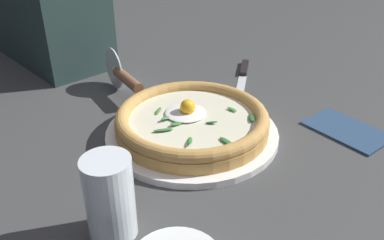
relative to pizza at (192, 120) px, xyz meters
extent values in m
cube|color=#3D3E3E|center=(0.03, -0.03, -0.05)|extent=(2.40, 2.40, 0.03)
cylinder|color=white|center=(0.00, 0.00, -0.03)|extent=(0.30, 0.30, 0.01)
cylinder|color=tan|center=(0.00, 0.00, -0.01)|extent=(0.27, 0.27, 0.02)
torus|color=tan|center=(0.00, 0.00, 0.01)|extent=(0.27, 0.27, 0.02)
cylinder|color=beige|center=(0.00, 0.00, 0.00)|extent=(0.22, 0.22, 0.00)
ellipsoid|color=white|center=(0.02, 0.00, 0.01)|extent=(0.07, 0.07, 0.01)
sphere|color=yellow|center=(0.01, 0.00, 0.02)|extent=(0.03, 0.03, 0.03)
ellipsoid|color=#4E9F43|center=(-0.02, -0.07, 0.01)|extent=(0.02, 0.01, 0.00)
ellipsoid|color=#3B7943|center=(-0.01, 0.06, 0.01)|extent=(0.02, 0.03, 0.01)
ellipsoid|color=#30772F|center=(-0.01, 0.04, 0.01)|extent=(0.01, 0.02, 0.01)
ellipsoid|color=#3F8548|center=(0.02, 0.04, 0.01)|extent=(0.02, 0.03, 0.01)
ellipsoid|color=#367A37|center=(-0.10, 0.00, 0.01)|extent=(0.03, 0.01, 0.00)
ellipsoid|color=#2D753B|center=(-0.04, -0.01, 0.01)|extent=(0.02, 0.02, 0.01)
ellipsoid|color=#3F772E|center=(0.05, 0.04, 0.01)|extent=(0.02, 0.02, 0.01)
ellipsoid|color=#316A2E|center=(-0.06, -0.08, 0.01)|extent=(0.03, 0.03, 0.01)
ellipsoid|color=#327D30|center=(-0.06, 0.05, 0.01)|extent=(0.03, 0.03, 0.01)
cylinder|color=silver|center=(0.26, 0.02, 0.01)|extent=(0.09, 0.01, 0.09)
cylinder|color=silver|center=(0.25, 0.02, 0.01)|extent=(0.02, 0.01, 0.01)
cylinder|color=brown|center=(0.19, 0.02, 0.01)|extent=(0.10, 0.03, 0.02)
cube|color=silver|center=(0.09, -0.19, -0.03)|extent=(0.12, 0.13, 0.00)
cube|color=black|center=(0.17, -0.28, -0.03)|extent=(0.07, 0.07, 0.01)
cylinder|color=silver|center=(-0.13, 0.22, 0.02)|extent=(0.06, 0.06, 0.11)
cylinder|color=#B6342B|center=(-0.13, 0.22, 0.00)|extent=(0.06, 0.06, 0.06)
cube|color=navy|center=(-0.15, -0.24, -0.03)|extent=(0.14, 0.10, 0.01)
camera|label=1|loc=(-0.50, 0.36, 0.35)|focal=38.13mm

